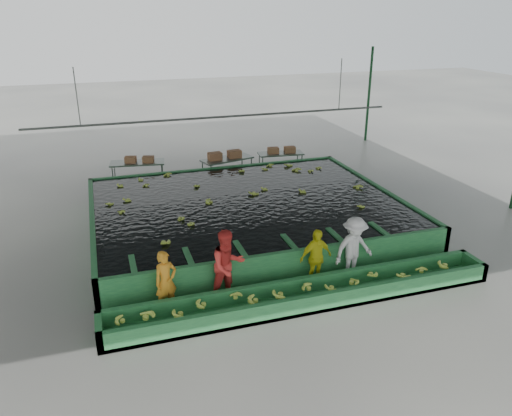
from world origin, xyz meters
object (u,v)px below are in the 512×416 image
object	(u,v)px
worker_b	(228,266)
packing_table_right	(280,163)
flotation_tank	(247,213)
box_stack_mid	(225,159)
worker_d	(354,249)
packing_table_left	(138,173)
sorting_trough	(307,295)
worker_a	(166,282)
box_stack_right	(281,153)
packing_table_mid	(227,169)
box_stack_left	(140,162)
worker_c	(316,258)

from	to	relation	value
worker_b	packing_table_right	size ratio (longest dim) A/B	0.96
flotation_tank	box_stack_mid	distance (m)	4.80
worker_d	packing_table_left	size ratio (longest dim) A/B	0.82
sorting_trough	worker_a	bearing A→B (deg)	166.46
packing_table_left	packing_table_right	distance (m)	6.20
sorting_trough	box_stack_mid	world-z (taller)	box_stack_mid
box_stack_mid	box_stack_right	world-z (taller)	box_stack_mid
worker_b	worker_d	xyz separation A→B (m)	(3.46, 0.00, -0.06)
packing_table_left	box_stack_right	xyz separation A→B (m)	(6.22, -0.21, 0.40)
box_stack_mid	flotation_tank	bearing A→B (deg)	-95.83
worker_a	worker_d	size ratio (longest dim) A/B	0.88
worker_a	packing_table_left	bearing A→B (deg)	68.89
packing_table_right	box_stack_right	distance (m)	0.45
packing_table_right	packing_table_mid	bearing A→B (deg)	-171.18
packing_table_left	packing_table_mid	size ratio (longest dim) A/B	1.00
sorting_trough	worker_b	distance (m)	2.09
flotation_tank	box_stack_right	xyz separation A→B (m)	(3.17, 5.14, 0.45)
packing_table_right	box_stack_mid	size ratio (longest dim) A/B	1.39
box_stack_right	packing_table_mid	bearing A→B (deg)	-171.79
flotation_tank	worker_d	world-z (taller)	worker_d
flotation_tank	packing_table_left	world-z (taller)	packing_table_left
box_stack_left	worker_a	bearing A→B (deg)	-92.12
flotation_tank	sorting_trough	xyz separation A→B (m)	(0.00, -5.10, -0.20)
box_stack_left	box_stack_mid	size ratio (longest dim) A/B	0.82
worker_d	box_stack_right	distance (m)	9.56
worker_b	worker_c	xyz separation A→B (m)	(2.36, 0.00, -0.15)
packing_table_left	box_stack_left	world-z (taller)	box_stack_left
sorting_trough	worker_c	bearing A→B (deg)	54.70
flotation_tank	worker_c	size ratio (longest dim) A/B	6.29
worker_a	box_stack_right	xyz separation A→B (m)	(6.49, 9.44, 0.12)
sorting_trough	worker_b	world-z (taller)	worker_b
worker_c	box_stack_right	xyz separation A→B (m)	(2.60, 9.44, 0.10)
box_stack_left	worker_c	bearing A→B (deg)	-69.71
packing_table_mid	box_stack_right	world-z (taller)	box_stack_right
packing_table_mid	worker_c	bearing A→B (deg)	-90.14
worker_b	packing_table_left	xyz separation A→B (m)	(-1.26, 9.65, -0.45)
sorting_trough	worker_c	size ratio (longest dim) A/B	6.29
packing_table_mid	box_stack_mid	distance (m)	0.50
box_stack_right	worker_a	bearing A→B (deg)	-124.50
packing_table_mid	sorting_trough	bearing A→B (deg)	-93.41
worker_b	packing_table_mid	size ratio (longest dim) A/B	0.87
box_stack_left	worker_b	bearing A→B (deg)	-83.01
packing_table_right	box_stack_mid	bearing A→B (deg)	-171.04
flotation_tank	packing_table_mid	bearing A→B (deg)	82.97
worker_a	box_stack_left	bearing A→B (deg)	68.34
box_stack_left	worker_d	bearing A→B (deg)	-64.14
worker_b	box_stack_right	size ratio (longest dim) A/B	1.55
worker_a	packing_table_left	size ratio (longest dim) A/B	0.72
worker_d	box_stack_mid	bearing A→B (deg)	89.05
worker_a	packing_table_right	bearing A→B (deg)	36.15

